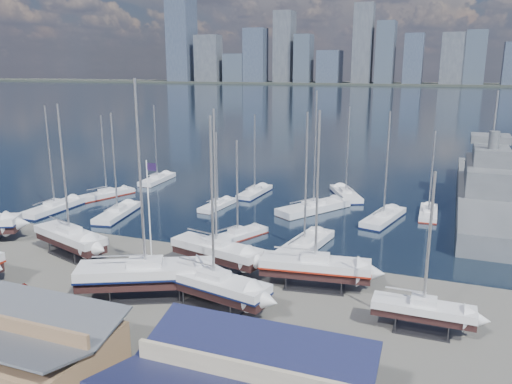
% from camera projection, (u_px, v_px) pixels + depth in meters
% --- Properties ---
extents(ground, '(1400.00, 1400.00, 0.00)m').
position_uv_depth(ground, '(152.00, 281.00, 47.76)').
color(ground, '#605E59').
rests_on(ground, ground).
extents(water, '(1400.00, 600.00, 0.40)m').
position_uv_depth(water, '(408.00, 99.00, 328.85)').
color(water, '#182838').
rests_on(water, ground).
extents(far_shore, '(1400.00, 80.00, 2.20)m').
position_uv_depth(far_shore, '(426.00, 84.00, 564.28)').
color(far_shore, '#2D332D').
rests_on(far_shore, ground).
extents(skyline, '(639.14, 43.80, 107.69)m').
position_uv_depth(skyline, '(421.00, 50.00, 552.09)').
color(skyline, '#475166').
rests_on(skyline, far_shore).
extents(shed_grey, '(12.60, 8.40, 4.17)m').
position_uv_depth(shed_grey, '(17.00, 345.00, 32.73)').
color(shed_grey, '#8C6B4C').
rests_on(shed_grey, ground).
extents(sailboat_cradle_2, '(10.39, 5.79, 16.32)m').
position_uv_depth(sailboat_cradle_2, '(70.00, 237.00, 53.69)').
color(sailboat_cradle_2, '#2D2D33').
rests_on(sailboat_cradle_2, ground).
extents(sailboat_cradle_3, '(12.19, 8.23, 19.05)m').
position_uv_depth(sailboat_cradle_3, '(146.00, 274.00, 43.87)').
color(sailboat_cradle_3, '#2D2D33').
rests_on(sailboat_cradle_3, ground).
extents(sailboat_cradle_4, '(10.26, 5.01, 16.13)m').
position_uv_depth(sailboat_cradle_4, '(217.00, 250.00, 49.94)').
color(sailboat_cradle_4, '#2D2D33').
rests_on(sailboat_cradle_4, ground).
extents(sailboat_cradle_5, '(10.43, 4.86, 16.25)m').
position_uv_depth(sailboat_cradle_5, '(214.00, 284.00, 42.08)').
color(sailboat_cradle_5, '#2D2D33').
rests_on(sailboat_cradle_5, ground).
extents(sailboat_cradle_6, '(10.43, 4.18, 16.35)m').
position_uv_depth(sailboat_cradle_6, '(315.00, 267.00, 45.76)').
color(sailboat_cradle_6, '#2D2D33').
rests_on(sailboat_cradle_6, ground).
extents(sailboat_cradle_7, '(7.62, 2.15, 12.69)m').
position_uv_depth(sailboat_cradle_7, '(423.00, 310.00, 38.05)').
color(sailboat_cradle_7, '#2D2D33').
rests_on(sailboat_cradle_7, ground).
extents(sailboat_moored_0, '(3.09, 10.47, 15.58)m').
position_uv_depth(sailboat_moored_0, '(55.00, 209.00, 71.02)').
color(sailboat_moored_0, black).
rests_on(sailboat_moored_0, water).
extents(sailboat_moored_1, '(5.52, 9.28, 13.41)m').
position_uv_depth(sailboat_moored_1, '(107.00, 195.00, 78.62)').
color(sailboat_moored_1, black).
rests_on(sailboat_moored_1, water).
extents(sailboat_moored_2, '(3.16, 9.54, 14.21)m').
position_uv_depth(sailboat_moored_2, '(157.00, 180.00, 88.96)').
color(sailboat_moored_2, black).
rests_on(sailboat_moored_2, water).
extents(sailboat_moored_3, '(4.42, 10.20, 14.76)m').
position_uv_depth(sailboat_moored_3, '(118.00, 214.00, 68.44)').
color(sailboat_moored_3, black).
rests_on(sailboat_moored_3, water).
extents(sailboat_moored_4, '(2.98, 7.84, 11.56)m').
position_uv_depth(sailboat_moored_4, '(218.00, 206.00, 72.58)').
color(sailboat_moored_4, black).
rests_on(sailboat_moored_4, water).
extents(sailboat_moored_5, '(3.03, 9.08, 13.38)m').
position_uv_depth(sailboat_moored_5, '(255.00, 193.00, 79.95)').
color(sailboat_moored_5, black).
rests_on(sailboat_moored_5, water).
extents(sailboat_moored_6, '(5.58, 8.46, 12.34)m').
position_uv_depth(sailboat_moored_6, '(238.00, 236.00, 59.54)').
color(sailboat_moored_6, black).
rests_on(sailboat_moored_6, water).
extents(sailboat_moored_7, '(9.00, 11.66, 17.68)m').
position_uv_depth(sailboat_moored_7, '(313.00, 209.00, 70.65)').
color(sailboat_moored_7, black).
rests_on(sailboat_moored_7, water).
extents(sailboat_moored_8, '(6.91, 10.11, 14.82)m').
position_uv_depth(sailboat_moored_8, '(346.00, 195.00, 78.59)').
color(sailboat_moored_8, black).
rests_on(sailboat_moored_8, water).
extents(sailboat_moored_9, '(4.64, 10.97, 16.06)m').
position_uv_depth(sailboat_moored_9, '(304.00, 247.00, 55.94)').
color(sailboat_moored_9, black).
rests_on(sailboat_moored_9, water).
extents(sailboat_moored_10, '(5.14, 10.54, 15.18)m').
position_uv_depth(sailboat_moored_10, '(383.00, 219.00, 66.27)').
color(sailboat_moored_10, black).
rests_on(sailboat_moored_10, water).
extents(sailboat_moored_11, '(2.41, 8.23, 12.26)m').
position_uv_depth(sailboat_moored_11, '(428.00, 214.00, 68.65)').
color(sailboat_moored_11, black).
rests_on(sailboat_moored_11, water).
extents(naval_ship_east, '(8.73, 49.79, 18.47)m').
position_uv_depth(naval_ship_east, '(486.00, 193.00, 74.22)').
color(naval_ship_east, '#585B61').
rests_on(naval_ship_east, water).
extents(car_a, '(2.76, 4.09, 1.29)m').
position_uv_depth(car_a, '(6.00, 294.00, 43.52)').
color(car_a, gray).
rests_on(car_a, ground).
extents(car_b, '(4.42, 2.93, 1.38)m').
position_uv_depth(car_b, '(82.00, 317.00, 39.47)').
color(car_b, gray).
rests_on(car_b, ground).
extents(car_c, '(3.81, 5.92, 1.52)m').
position_uv_depth(car_c, '(51.00, 319.00, 38.97)').
color(car_c, gray).
rests_on(car_c, ground).
extents(car_d, '(3.86, 5.69, 1.53)m').
position_uv_depth(car_d, '(214.00, 338.00, 36.27)').
color(car_d, gray).
rests_on(car_d, ground).
extents(flagpole, '(1.04, 0.12, 11.79)m').
position_uv_depth(flagpole, '(150.00, 214.00, 45.94)').
color(flagpole, white).
rests_on(flagpole, ground).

